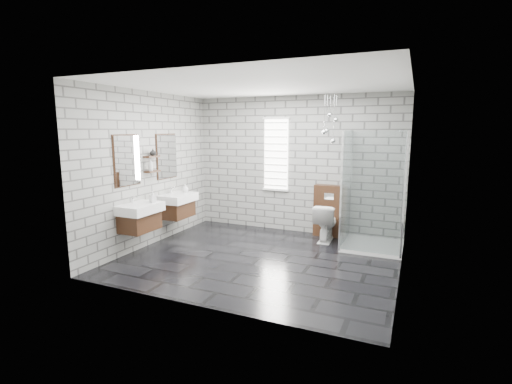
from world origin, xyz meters
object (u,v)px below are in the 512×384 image
Objects in this scene: toilet at (326,222)px; vanity_left at (138,209)px; vanity_right at (176,199)px; shower_enclosure at (367,220)px; cistern_panel at (330,211)px.

vanity_left is at bearing 34.26° from toilet.
vanity_right is 3.50m from shower_enclosure.
shower_enclosure is at bearing 162.84° from toilet.
toilet is (2.65, 1.97, -0.41)m from vanity_left.
vanity_left is 3.33m from toilet.
vanity_left is 3.85m from shower_enclosure.
toilet is at bearing 19.42° from vanity_right.
vanity_left and vanity_right have the same top height.
vanity_left is 3.51m from cistern_panel.
cistern_panel reaches higher than toilet.
shower_enclosure is at bearing -34.32° from cistern_panel.
vanity_right reaches higher than cistern_panel.
cistern_panel is (2.65, 1.25, -0.26)m from vanity_right.
shower_enclosure is (3.41, 0.74, -0.25)m from vanity_right.
vanity_left is at bearing -139.14° from cistern_panel.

